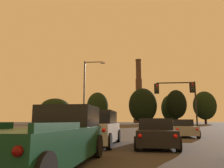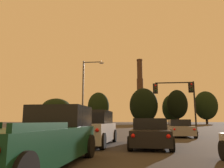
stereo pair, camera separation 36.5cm
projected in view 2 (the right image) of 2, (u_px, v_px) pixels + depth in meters
sedan_center_lane_second at (150, 133)px, 11.32m from camera, size 2.18×4.77×1.43m
pickup_truck_left_lane_third at (40, 138)px, 6.28m from camera, size 2.38×5.57×1.82m
suv_left_lane_second at (93, 128)px, 12.07m from camera, size 2.26×4.96×1.86m
sedan_right_lane_front at (179, 128)px, 18.58m from camera, size 2.10×4.75×1.43m
traffic_light_overhead_right at (180, 93)px, 25.62m from camera, size 4.91×0.50×5.89m
street_lamp at (86, 88)px, 26.61m from camera, size 2.69×0.36×8.67m
smokestack at (140, 97)px, 143.02m from camera, size 7.83×7.83×42.35m
treeline_far_right at (177, 104)px, 88.54m from camera, size 8.22×7.40×13.92m
treeline_center_right at (144, 105)px, 90.63m from camera, size 11.67×10.50×14.91m
treeline_far_left at (98, 106)px, 95.60m from camera, size 9.36×8.42×13.81m
treeline_left_mid at (56, 109)px, 102.34m from camera, size 13.88×12.49×11.82m
treeline_right_mid at (206, 105)px, 95.37m from camera, size 9.84×8.86×14.28m
treeline_center_left at (172, 108)px, 96.29m from camera, size 8.78×7.90×12.97m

